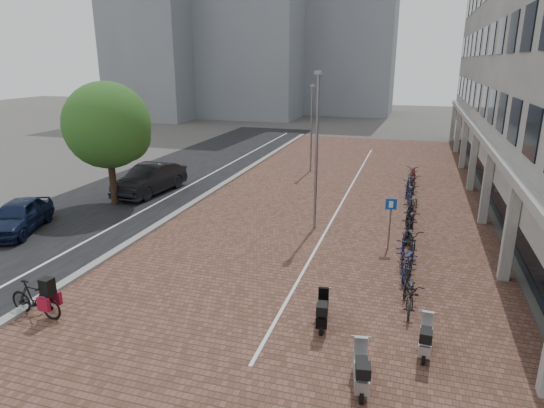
{
  "coord_description": "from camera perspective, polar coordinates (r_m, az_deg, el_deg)",
  "views": [
    {
      "loc": [
        5.53,
        -12.06,
        7.11
      ],
      "look_at": [
        0.0,
        6.0,
        1.3
      ],
      "focal_mm": 30.86,
      "sensor_mm": 36.0,
      "label": 1
    }
  ],
  "objects": [
    {
      "name": "scooter_back",
      "position": [
        12.78,
        18.24,
        -15.13
      ],
      "size": [
        0.51,
        1.4,
        0.95
      ],
      "primitive_type": null,
      "rotation": [
        0.0,
        0.0,
        -0.06
      ],
      "color": "#ABAAAF",
      "rests_on": "ground"
    },
    {
      "name": "plaza_brick",
      "position": [
        25.33,
        8.33,
        0.64
      ],
      "size": [
        14.5,
        42.0,
        0.04
      ],
      "primitive_type": "cube",
      "color": "brown",
      "rests_on": "ground"
    },
    {
      "name": "street_asphalt",
      "position": [
        28.99,
        -13.68,
        2.42
      ],
      "size": [
        8.0,
        50.0,
        0.03
      ],
      "primitive_type": "cube",
      "color": "black",
      "rests_on": "ground"
    },
    {
      "name": "car_navy",
      "position": [
        22.88,
        -28.56,
        -1.31
      ],
      "size": [
        2.91,
        4.44,
        1.41
      ],
      "primitive_type": "imported",
      "rotation": [
        0.0,
        0.0,
        0.33
      ],
      "color": "black",
      "rests_on": "ground"
    },
    {
      "name": "car_dark",
      "position": [
        26.8,
        -14.65,
        2.95
      ],
      "size": [
        2.14,
        5.07,
        1.63
      ],
      "primitive_type": "imported",
      "rotation": [
        0.0,
        0.0,
        -0.09
      ],
      "color": "black",
      "rests_on": "ground"
    },
    {
      "name": "curb",
      "position": [
        27.23,
        -6.58,
        2.0
      ],
      "size": [
        0.35,
        42.0,
        0.14
      ],
      "primitive_type": "cube",
      "color": "gray",
      "rests_on": "ground"
    },
    {
      "name": "hero_bike",
      "position": [
        15.28,
        -26.94,
        -10.23
      ],
      "size": [
        1.87,
        0.65,
        1.3
      ],
      "rotation": [
        0.0,
        0.0,
        1.5
      ],
      "color": "black",
      "rests_on": "ground"
    },
    {
      "name": "scooter_mid",
      "position": [
        13.36,
        6.18,
        -12.78
      ],
      "size": [
        0.63,
        1.44,
        0.95
      ],
      "primitive_type": null,
      "rotation": [
        0.0,
        0.0,
        0.14
      ],
      "color": "black",
      "rests_on": "ground"
    },
    {
      "name": "scooter_front",
      "position": [
        11.29,
        10.82,
        -19.07
      ],
      "size": [
        0.68,
        1.52,
        1.01
      ],
      "primitive_type": null,
      "rotation": [
        0.0,
        0.0,
        0.16
      ],
      "color": "#939398",
      "rests_on": "ground"
    },
    {
      "name": "street_tree",
      "position": [
        24.73,
        -19.09,
        8.8
      ],
      "size": [
        4.26,
        4.26,
        6.2
      ],
      "color": "#382619",
      "rests_on": "ground"
    },
    {
      "name": "lamp_far",
      "position": [
        30.9,
        4.82,
        9.0
      ],
      "size": [
        0.12,
        0.12,
        5.58
      ],
      "primitive_type": "cylinder",
      "color": "slate",
      "rests_on": "ground"
    },
    {
      "name": "parking_sign",
      "position": [
        18.65,
        14.23,
        -1.47
      ],
      "size": [
        0.43,
        0.13,
        2.05
      ],
      "rotation": [
        0.0,
        0.0,
        0.21
      ],
      "color": "slate",
      "rests_on": "ground"
    },
    {
      "name": "bike_row",
      "position": [
        22.11,
        16.57,
        -0.97
      ],
      "size": [
        1.15,
        18.1,
        1.05
      ],
      "color": "black",
      "rests_on": "ground"
    },
    {
      "name": "parking_line",
      "position": [
        25.3,
        8.78,
        0.65
      ],
      "size": [
        0.1,
        30.0,
        0.0
      ],
      "primitive_type": "cube",
      "color": "white",
      "rests_on": "plaza_brick"
    },
    {
      "name": "bg_towers",
      "position": [
        64.52,
        -1.1,
        23.2
      ],
      "size": [
        33.0,
        23.0,
        32.0
      ],
      "color": "gray",
      "rests_on": "ground"
    },
    {
      "name": "ground",
      "position": [
        15.05,
        -6.84,
        -11.22
      ],
      "size": [
        140.0,
        140.0,
        0.0
      ],
      "primitive_type": "plane",
      "color": "#474442",
      "rests_on": "ground"
    },
    {
      "name": "lamp_near",
      "position": [
        19.87,
        5.44,
        6.04
      ],
      "size": [
        0.12,
        0.12,
        6.65
      ],
      "primitive_type": "cylinder",
      "color": "slate",
      "rests_on": "ground"
    },
    {
      "name": "lane_line",
      "position": [
        28.04,
        -10.15,
        2.18
      ],
      "size": [
        0.12,
        44.0,
        0.0
      ],
      "primitive_type": "cube",
      "color": "white",
      "rests_on": "street_asphalt"
    }
  ]
}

